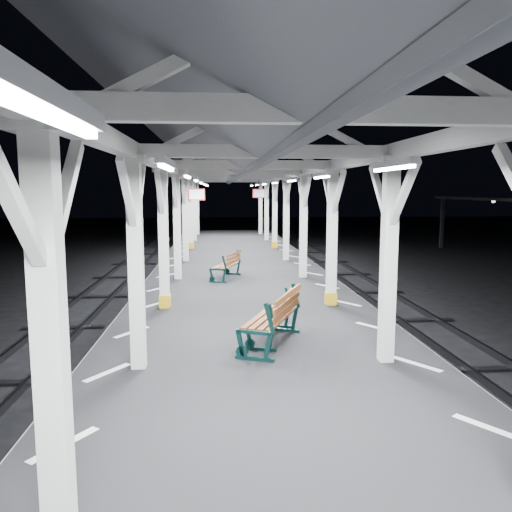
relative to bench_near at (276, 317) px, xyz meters
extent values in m
plane|color=black|center=(-0.30, 1.05, -1.54)|extent=(120.00, 120.00, 0.00)
cube|color=black|center=(-0.30, 1.05, -1.04)|extent=(6.00, 50.00, 1.00)
cube|color=silver|center=(-2.75, 1.05, -0.53)|extent=(1.00, 48.00, 0.01)
cube|color=silver|center=(2.15, 1.05, -0.53)|extent=(1.00, 48.00, 0.01)
cube|color=#2D2D33|center=(-4.75, 1.05, -1.46)|extent=(0.08, 60.00, 0.16)
cube|color=black|center=(-5.30, 1.05, -1.51)|extent=(2.20, 0.22, 0.06)
cube|color=#2D2D33|center=(4.15, 1.05, -1.46)|extent=(0.08, 60.00, 0.16)
cube|color=black|center=(4.70, 1.05, -1.51)|extent=(2.20, 0.22, 0.06)
cube|color=silver|center=(-2.30, -4.95, 1.06)|extent=(0.22, 0.22, 3.20)
cube|color=silver|center=(-2.30, -4.95, 2.72)|extent=(0.40, 0.40, 0.12)
cube|color=silver|center=(-2.30, -4.40, 2.21)|extent=(0.10, 0.99, 0.99)
cube|color=silver|center=(-2.30, -5.50, 2.21)|extent=(0.10, 0.99, 0.99)
cube|color=silver|center=(-2.30, -0.95, 1.06)|extent=(0.22, 0.22, 3.20)
cube|color=silver|center=(-2.30, -0.95, 2.72)|extent=(0.40, 0.40, 0.12)
cube|color=silver|center=(-2.30, -0.40, 2.21)|extent=(0.10, 0.99, 0.99)
cube|color=silver|center=(-2.30, -1.50, 2.21)|extent=(0.10, 0.99, 0.99)
cube|color=silver|center=(-2.30, 3.05, 1.06)|extent=(0.22, 0.22, 3.20)
cube|color=silver|center=(-2.30, 3.05, 2.72)|extent=(0.40, 0.40, 0.12)
cube|color=gold|center=(-2.30, 3.05, -0.36)|extent=(0.26, 0.26, 0.30)
cube|color=silver|center=(-2.30, 3.60, 2.21)|extent=(0.10, 0.99, 0.99)
cube|color=silver|center=(-2.30, 2.50, 2.21)|extent=(0.10, 0.99, 0.99)
cube|color=silver|center=(-2.30, 7.05, 1.06)|extent=(0.22, 0.22, 3.20)
cube|color=silver|center=(-2.30, 7.05, 2.72)|extent=(0.40, 0.40, 0.12)
cube|color=silver|center=(-2.30, 7.60, 2.21)|extent=(0.10, 0.99, 0.99)
cube|color=silver|center=(-2.30, 6.50, 2.21)|extent=(0.10, 0.99, 0.99)
cube|color=silver|center=(-2.30, 11.05, 1.06)|extent=(0.22, 0.22, 3.20)
cube|color=silver|center=(-2.30, 11.05, 2.72)|extent=(0.40, 0.40, 0.12)
cube|color=silver|center=(-2.30, 11.60, 2.21)|extent=(0.10, 0.99, 0.99)
cube|color=silver|center=(-2.30, 10.50, 2.21)|extent=(0.10, 0.99, 0.99)
cube|color=silver|center=(-2.30, 15.05, 1.06)|extent=(0.22, 0.22, 3.20)
cube|color=silver|center=(-2.30, 15.05, 2.72)|extent=(0.40, 0.40, 0.12)
cube|color=gold|center=(-2.30, 15.05, -0.36)|extent=(0.26, 0.26, 0.30)
cube|color=silver|center=(-2.30, 15.60, 2.21)|extent=(0.10, 0.99, 0.99)
cube|color=silver|center=(-2.30, 14.50, 2.21)|extent=(0.10, 0.99, 0.99)
cube|color=silver|center=(-2.30, 19.05, 1.06)|extent=(0.22, 0.22, 3.20)
cube|color=silver|center=(-2.30, 19.05, 2.72)|extent=(0.40, 0.40, 0.12)
cube|color=silver|center=(-2.30, 19.60, 2.21)|extent=(0.10, 0.99, 0.99)
cube|color=silver|center=(-2.30, 18.50, 2.21)|extent=(0.10, 0.99, 0.99)
cube|color=silver|center=(-2.30, 23.05, 1.06)|extent=(0.22, 0.22, 3.20)
cube|color=silver|center=(-2.30, 23.05, 2.72)|extent=(0.40, 0.40, 0.12)
cube|color=silver|center=(-2.30, 23.60, 2.21)|extent=(0.10, 0.99, 0.99)
cube|color=silver|center=(-2.30, 22.50, 2.21)|extent=(0.10, 0.99, 0.99)
cube|color=silver|center=(1.70, -0.95, 1.06)|extent=(0.22, 0.22, 3.20)
cube|color=silver|center=(1.70, -0.95, 2.72)|extent=(0.40, 0.40, 0.12)
cube|color=silver|center=(1.70, -0.40, 2.21)|extent=(0.10, 0.99, 0.99)
cube|color=silver|center=(1.70, -1.50, 2.21)|extent=(0.10, 0.99, 0.99)
cube|color=silver|center=(1.70, 3.05, 1.06)|extent=(0.22, 0.22, 3.20)
cube|color=silver|center=(1.70, 3.05, 2.72)|extent=(0.40, 0.40, 0.12)
cube|color=gold|center=(1.70, 3.05, -0.36)|extent=(0.26, 0.26, 0.30)
cube|color=silver|center=(1.70, 3.60, 2.21)|extent=(0.10, 0.99, 0.99)
cube|color=silver|center=(1.70, 2.50, 2.21)|extent=(0.10, 0.99, 0.99)
cube|color=silver|center=(1.70, 7.05, 1.06)|extent=(0.22, 0.22, 3.20)
cube|color=silver|center=(1.70, 7.05, 2.72)|extent=(0.40, 0.40, 0.12)
cube|color=silver|center=(1.70, 7.60, 2.21)|extent=(0.10, 0.99, 0.99)
cube|color=silver|center=(1.70, 6.50, 2.21)|extent=(0.10, 0.99, 0.99)
cube|color=silver|center=(1.70, 11.05, 1.06)|extent=(0.22, 0.22, 3.20)
cube|color=silver|center=(1.70, 11.05, 2.72)|extent=(0.40, 0.40, 0.12)
cube|color=silver|center=(1.70, 11.60, 2.21)|extent=(0.10, 0.99, 0.99)
cube|color=silver|center=(1.70, 10.50, 2.21)|extent=(0.10, 0.99, 0.99)
cube|color=silver|center=(1.70, 15.05, 1.06)|extent=(0.22, 0.22, 3.20)
cube|color=silver|center=(1.70, 15.05, 2.72)|extent=(0.40, 0.40, 0.12)
cube|color=gold|center=(1.70, 15.05, -0.36)|extent=(0.26, 0.26, 0.30)
cube|color=silver|center=(1.70, 15.60, 2.21)|extent=(0.10, 0.99, 0.99)
cube|color=silver|center=(1.70, 14.50, 2.21)|extent=(0.10, 0.99, 0.99)
cube|color=silver|center=(1.70, 19.05, 1.06)|extent=(0.22, 0.22, 3.20)
cube|color=silver|center=(1.70, 19.05, 2.72)|extent=(0.40, 0.40, 0.12)
cube|color=silver|center=(1.70, 19.60, 2.21)|extent=(0.10, 0.99, 0.99)
cube|color=silver|center=(1.70, 18.50, 2.21)|extent=(0.10, 0.99, 0.99)
cube|color=silver|center=(1.70, 23.05, 1.06)|extent=(0.22, 0.22, 3.20)
cube|color=silver|center=(1.70, 23.05, 2.72)|extent=(0.40, 0.40, 0.12)
cube|color=silver|center=(1.70, 23.60, 2.21)|extent=(0.10, 0.99, 0.99)
cube|color=silver|center=(1.70, 22.50, 2.21)|extent=(0.10, 0.99, 0.99)
cube|color=silver|center=(-2.30, 1.05, 2.84)|extent=(0.18, 48.00, 0.24)
cube|color=silver|center=(1.70, 1.05, 2.84)|extent=(0.18, 48.00, 0.24)
cube|color=silver|center=(-0.30, -4.95, 2.84)|extent=(4.20, 0.14, 0.20)
cube|color=silver|center=(-0.30, -0.95, 2.84)|extent=(4.20, 0.14, 0.20)
cube|color=silver|center=(-0.30, 3.05, 2.84)|extent=(4.20, 0.14, 0.20)
cube|color=silver|center=(-0.30, 7.05, 2.84)|extent=(4.20, 0.14, 0.20)
cube|color=silver|center=(-0.30, 11.05, 2.84)|extent=(4.20, 0.14, 0.20)
cube|color=silver|center=(-0.30, 15.05, 2.84)|extent=(4.20, 0.14, 0.20)
cube|color=silver|center=(-0.30, 19.05, 2.84)|extent=(4.20, 0.14, 0.20)
cube|color=silver|center=(-0.30, 23.05, 2.84)|extent=(4.20, 0.14, 0.20)
cube|color=silver|center=(-0.30, 1.05, 3.76)|extent=(0.16, 48.00, 0.20)
cube|color=#4C4E54|center=(-1.60, 1.05, 3.38)|extent=(2.80, 49.00, 1.45)
cube|color=#4C4E54|center=(1.00, 1.05, 3.38)|extent=(2.80, 49.00, 1.45)
cube|color=silver|center=(-1.60, -6.95, 2.56)|extent=(0.10, 1.35, 0.08)
cube|color=white|center=(-1.60, -6.95, 2.51)|extent=(0.05, 1.25, 0.05)
cube|color=silver|center=(-1.60, -2.95, 2.56)|extent=(0.10, 1.35, 0.08)
cube|color=white|center=(-1.60, -2.95, 2.51)|extent=(0.05, 1.25, 0.05)
cube|color=silver|center=(-1.60, 1.05, 2.56)|extent=(0.10, 1.35, 0.08)
cube|color=white|center=(-1.60, 1.05, 2.51)|extent=(0.05, 1.25, 0.05)
cube|color=silver|center=(-1.60, 5.05, 2.56)|extent=(0.10, 1.35, 0.08)
cube|color=white|center=(-1.60, 5.05, 2.51)|extent=(0.05, 1.25, 0.05)
cube|color=silver|center=(-1.60, 9.05, 2.56)|extent=(0.10, 1.35, 0.08)
cube|color=white|center=(-1.60, 9.05, 2.51)|extent=(0.05, 1.25, 0.05)
cube|color=silver|center=(-1.60, 13.05, 2.56)|extent=(0.10, 1.35, 0.08)
cube|color=white|center=(-1.60, 13.05, 2.51)|extent=(0.05, 1.25, 0.05)
cube|color=silver|center=(-1.60, 17.05, 2.56)|extent=(0.10, 1.35, 0.08)
cube|color=white|center=(-1.60, 17.05, 2.51)|extent=(0.05, 1.25, 0.05)
cube|color=silver|center=(-1.60, 21.05, 2.56)|extent=(0.10, 1.35, 0.08)
cube|color=white|center=(-1.60, 21.05, 2.51)|extent=(0.05, 1.25, 0.05)
cube|color=silver|center=(1.00, -2.95, 2.56)|extent=(0.10, 1.35, 0.08)
cube|color=white|center=(1.00, -2.95, 2.51)|extent=(0.05, 1.25, 0.05)
cube|color=silver|center=(1.00, 1.05, 2.56)|extent=(0.10, 1.35, 0.08)
cube|color=white|center=(1.00, 1.05, 2.51)|extent=(0.05, 1.25, 0.05)
cube|color=silver|center=(1.00, 5.05, 2.56)|extent=(0.10, 1.35, 0.08)
cube|color=white|center=(1.00, 5.05, 2.51)|extent=(0.05, 1.25, 0.05)
cube|color=silver|center=(1.00, 9.05, 2.56)|extent=(0.10, 1.35, 0.08)
cube|color=white|center=(1.00, 9.05, 2.51)|extent=(0.05, 1.25, 0.05)
cube|color=silver|center=(1.00, 13.05, 2.56)|extent=(0.10, 1.35, 0.08)
cube|color=white|center=(1.00, 13.05, 2.51)|extent=(0.05, 1.25, 0.05)
cube|color=silver|center=(1.00, 17.05, 2.56)|extent=(0.10, 1.35, 0.08)
cube|color=white|center=(1.00, 17.05, 2.51)|extent=(0.05, 1.25, 0.05)
cube|color=silver|center=(1.00, 21.05, 2.56)|extent=(0.10, 1.35, 0.08)
cube|color=white|center=(1.00, 21.05, 2.51)|extent=(0.05, 1.25, 0.05)
cylinder|color=black|center=(-1.65, 6.51, 2.48)|extent=(0.02, 0.02, 0.36)
cube|color=red|center=(-1.65, 6.51, 2.13)|extent=(0.50, 0.03, 0.35)
cube|color=white|center=(-1.65, 6.51, 2.13)|extent=(0.44, 0.04, 0.29)
cylinder|color=black|center=(0.61, 11.06, 2.48)|extent=(0.02, 0.02, 0.36)
cube|color=red|center=(0.61, 11.06, 2.13)|extent=(0.50, 0.03, 0.35)
cube|color=white|center=(0.61, 11.06, 2.13)|extent=(0.44, 0.05, 0.29)
cube|color=black|center=(13.70, 23.05, 0.11)|extent=(0.20, 0.20, 3.30)
sphere|color=silver|center=(13.70, 17.05, 1.68)|extent=(0.20, 0.20, 0.20)
sphere|color=silver|center=(13.70, 23.05, 1.68)|extent=(0.20, 0.20, 0.20)
cube|color=#0B2B29|center=(-0.44, -0.78, -0.50)|extent=(0.64, 0.32, 0.07)
cube|color=#0B2B29|center=(-0.67, -0.69, -0.28)|extent=(0.18, 0.12, 0.52)
cube|color=#0B2B29|center=(-0.24, -0.87, -0.28)|extent=(0.16, 0.11, 0.52)
cube|color=#0B2B29|center=(-0.22, -0.88, 0.21)|extent=(0.19, 0.12, 0.49)
cube|color=#0B2B29|center=(0.25, 0.87, -0.50)|extent=(0.64, 0.32, 0.07)
cube|color=#0B2B29|center=(0.02, 0.96, -0.28)|extent=(0.18, 0.12, 0.52)
cube|color=#0B2B29|center=(0.45, 0.78, -0.28)|extent=(0.16, 0.11, 0.52)
cube|color=#0B2B29|center=(0.47, 0.77, 0.21)|extent=(0.19, 0.12, 0.49)
cube|color=brown|center=(-0.30, 0.13, -0.03)|extent=(0.75, 1.61, 0.04)
cube|color=brown|center=(-0.17, 0.07, -0.03)|extent=(0.75, 1.61, 0.04)
cube|color=brown|center=(-0.04, 0.02, -0.03)|extent=(0.75, 1.61, 0.04)
cube|color=brown|center=(0.10, -0.04, -0.03)|extent=(0.75, 1.61, 0.04)
cube|color=brown|center=(0.17, -0.07, 0.12)|extent=(0.71, 1.59, 0.11)
cube|color=brown|center=(0.19, -0.08, 0.27)|extent=(0.71, 1.59, 0.11)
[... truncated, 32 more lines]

